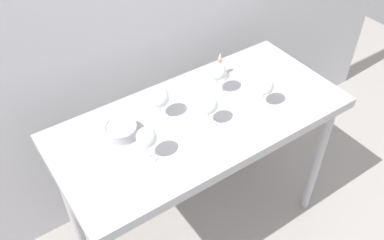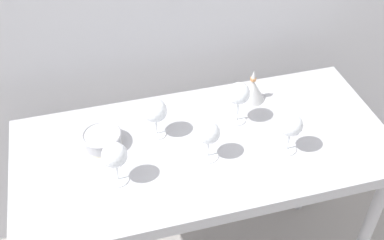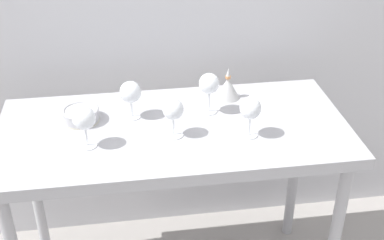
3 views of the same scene
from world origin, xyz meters
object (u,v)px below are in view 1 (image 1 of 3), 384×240
object	(u,v)px
tasting_sheet_upper	(259,74)
wine_glass_near_right	(265,87)
tasting_bowl	(121,130)
wine_glass_far_left	(160,99)
decanter_funnel	(220,68)
wine_glass_near_center	(209,106)
wine_glass_far_right	(217,72)
wine_glass_near_left	(147,138)

from	to	relation	value
tasting_sheet_upper	wine_glass_near_right	bearing A→B (deg)	-121.96
tasting_sheet_upper	tasting_bowl	xyz separation A→B (m)	(-0.81, -0.00, 0.03)
tasting_sheet_upper	tasting_bowl	world-z (taller)	tasting_bowl
tasting_sheet_upper	wine_glass_far_left	bearing A→B (deg)	-174.33
tasting_sheet_upper	decanter_funnel	xyz separation A→B (m)	(-0.18, 0.11, 0.05)
wine_glass_near_right	tasting_bowl	distance (m)	0.68
wine_glass_near_center	tasting_bowl	size ratio (longest dim) A/B	1.06
wine_glass_near_center	tasting_sheet_upper	bearing A→B (deg)	20.14
wine_glass_near_right	wine_glass_far_right	world-z (taller)	wine_glass_far_right
wine_glass_near_left	wine_glass_far_left	distance (m)	0.26
wine_glass_near_left	tasting_bowl	world-z (taller)	wine_glass_near_left
wine_glass_near_right	wine_glass_far_left	xyz separation A→B (m)	(-0.44, 0.21, -0.01)
wine_glass_far_left	tasting_bowl	bearing A→B (deg)	-179.52
wine_glass_near_right	tasting_sheet_upper	size ratio (longest dim) A/B	0.74
decanter_funnel	wine_glass_near_right	bearing A→B (deg)	-86.22
wine_glass_far_left	wine_glass_far_right	bearing A→B (deg)	-0.80
wine_glass_near_left	decanter_funnel	xyz separation A→B (m)	(0.60, 0.30, -0.07)
wine_glass_near_center	decanter_funnel	size ratio (longest dim) A/B	1.09
wine_glass_near_left	wine_glass_far_right	bearing A→B (deg)	20.62
wine_glass_far_right	tasting_bowl	world-z (taller)	wine_glass_far_right
wine_glass_far_right	tasting_sheet_upper	size ratio (longest dim) A/B	0.80
tasting_bowl	decanter_funnel	xyz separation A→B (m)	(0.63, 0.11, 0.02)
wine_glass_far_right	wine_glass_near_left	bearing A→B (deg)	-159.38
wine_glass_near_right	wine_glass_far_right	bearing A→B (deg)	121.46
tasting_bowl	tasting_sheet_upper	bearing A→B (deg)	0.19
wine_glass_near_right	wine_glass_near_center	bearing A→B (deg)	171.61
tasting_bowl	decanter_funnel	bearing A→B (deg)	9.84
wine_glass_near_right	decanter_funnel	world-z (taller)	wine_glass_near_right
wine_glass_near_left	wine_glass_far_right	size ratio (longest dim) A/B	0.94
wine_glass_near_right	tasting_bowl	xyz separation A→B (m)	(-0.65, 0.20, -0.09)
tasting_sheet_upper	wine_glass_near_center	bearing A→B (deg)	-154.29
wine_glass_near_left	wine_glass_near_right	distance (m)	0.62
wine_glass_near_right	tasting_sheet_upper	bearing A→B (deg)	52.47
wine_glass_near_right	tasting_sheet_upper	world-z (taller)	wine_glass_near_right
wine_glass_near_left	wine_glass_near_center	size ratio (longest dim) A/B	1.05
wine_glass_near_center	tasting_sheet_upper	size ratio (longest dim) A/B	0.71
decanter_funnel	tasting_sheet_upper	bearing A→B (deg)	-30.56
wine_glass_far_left	decanter_funnel	size ratio (longest dim) A/B	1.12
wine_glass_near_left	tasting_bowl	size ratio (longest dim) A/B	1.11
wine_glass_near_left	wine_glass_far_left	size ratio (longest dim) A/B	1.03
wine_glass_near_right	wine_glass_far_right	distance (m)	0.24
wine_glass_far_right	tasting_bowl	size ratio (longest dim) A/B	1.19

